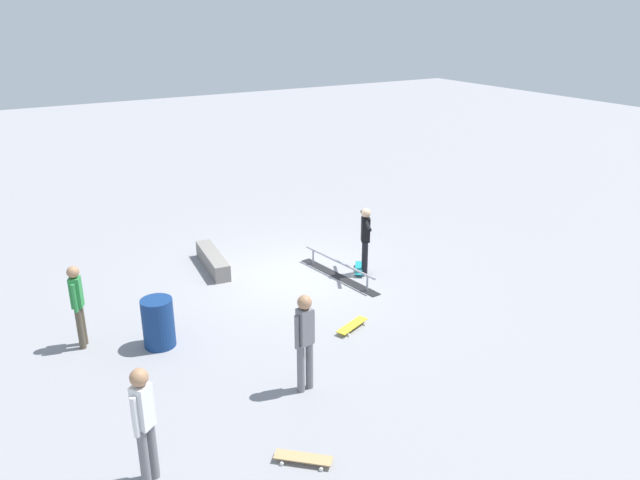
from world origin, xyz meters
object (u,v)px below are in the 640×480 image
object	(u,v)px
skater_main	(365,236)
loose_skateboard_natural	(303,458)
bystander_green_shirt	(78,302)
bystander_white_shirt	(144,420)
skateboard_main	(360,268)
skate_ledge	(213,261)
grind_rail	(339,270)
bystander_grey_shirt	(305,338)
loose_skateboard_yellow	(352,325)
trash_bin	(158,323)

from	to	relation	value
skater_main	loose_skateboard_natural	bearing A→B (deg)	164.56
bystander_green_shirt	bystander_white_shirt	xyz separation A→B (m)	(-4.01, -0.07, 0.07)
loose_skateboard_natural	skateboard_main	bearing A→B (deg)	91.41
skate_ledge	bystander_green_shirt	world-z (taller)	bystander_green_shirt
bystander_green_shirt	bystander_white_shirt	world-z (taller)	bystander_white_shirt
skate_ledge	skater_main	xyz separation A→B (m)	(-2.09, -2.90, 0.73)
grind_rail	loose_skateboard_natural	bearing A→B (deg)	135.44
grind_rail	bystander_white_shirt	xyz separation A→B (m)	(-4.23, 5.57, 0.79)
bystander_grey_shirt	grind_rail	bearing A→B (deg)	-135.68
skateboard_main	loose_skateboard_natural	xyz separation A→B (m)	(-4.96, 4.28, 0.00)
loose_skateboard_natural	loose_skateboard_yellow	bearing A→B (deg)	88.67
skate_ledge	grind_rail	bearing A→B (deg)	-130.21
bystander_grey_shirt	loose_skateboard_yellow	size ratio (longest dim) A/B	2.06
skater_main	trash_bin	world-z (taller)	skater_main
bystander_green_shirt	trash_bin	distance (m)	1.46
bystander_grey_shirt	skate_ledge	bearing A→B (deg)	-102.07
bystander_green_shirt	loose_skateboard_yellow	distance (m)	5.03
trash_bin	skater_main	bearing A→B (deg)	-81.45
bystander_grey_shirt	bystander_white_shirt	world-z (taller)	bystander_white_shirt
grind_rail	skate_ledge	bearing A→B (deg)	41.99
skate_ledge	skater_main	size ratio (longest dim) A/B	1.17
skate_ledge	trash_bin	world-z (taller)	trash_bin
skateboard_main	bystander_grey_shirt	bearing A→B (deg)	170.55
skater_main	loose_skateboard_natural	size ratio (longest dim) A/B	2.18
bystander_white_shirt	loose_skateboard_natural	size ratio (longest dim) A/B	2.33
skater_main	bystander_grey_shirt	world-z (taller)	bystander_grey_shirt
skateboard_main	bystander_green_shirt	distance (m)	6.28
skateboard_main	bystander_grey_shirt	distance (m)	4.95
bystander_green_shirt	grind_rail	bearing A→B (deg)	-64.47
bystander_green_shirt	bystander_grey_shirt	world-z (taller)	bystander_grey_shirt
loose_skateboard_yellow	skater_main	bearing A→B (deg)	-151.98
grind_rail	loose_skateboard_yellow	world-z (taller)	grind_rail
bystander_grey_shirt	bystander_white_shirt	distance (m)	2.85
grind_rail	skateboard_main	world-z (taller)	grind_rail
loose_skateboard_yellow	trash_bin	xyz separation A→B (m)	(1.28, 3.35, 0.39)
grind_rail	skate_ledge	xyz separation A→B (m)	(1.94, 2.29, 0.02)
skater_main	loose_skateboard_yellow	size ratio (longest dim) A/B	1.94
bystander_green_shirt	bystander_grey_shirt	xyz separation A→B (m)	(-3.24, -2.81, 0.06)
trash_bin	bystander_grey_shirt	bearing A→B (deg)	-147.82
skater_main	bystander_grey_shirt	size ratio (longest dim) A/B	0.94
bystander_white_shirt	loose_skateboard_yellow	distance (m)	5.01
bystander_green_shirt	loose_skateboard_natural	distance (m)	5.17
bystander_green_shirt	bystander_grey_shirt	size ratio (longest dim) A/B	0.94
skate_ledge	skater_main	bearing A→B (deg)	-125.73
bystander_green_shirt	trash_bin	world-z (taller)	bystander_green_shirt
bystander_white_shirt	loose_skateboard_yellow	bearing A→B (deg)	168.09
grind_rail	loose_skateboard_natural	world-z (taller)	grind_rail
skater_main	bystander_white_shirt	xyz separation A→B (m)	(-4.08, 6.17, 0.04)
loose_skateboard_yellow	loose_skateboard_natural	world-z (taller)	same
bystander_white_shirt	loose_skateboard_natural	bearing A→B (deg)	122.94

